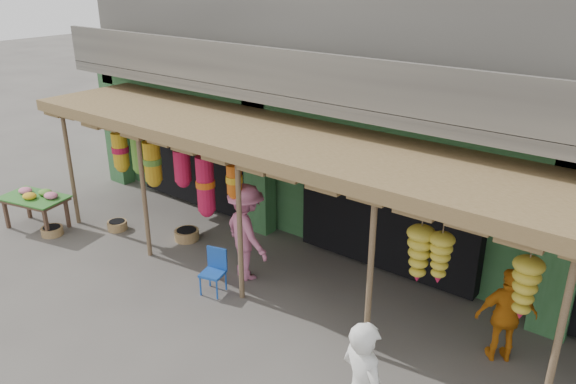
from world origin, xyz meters
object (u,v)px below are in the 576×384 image
Objects in this scene: blue_chair at (215,268)px; person_vendor at (506,316)px; person_shopper at (247,232)px; flower_table at (35,198)px.

person_vendor is (4.65, 1.25, 0.30)m from blue_chair.
person_vendor is 4.56m from person_shopper.
blue_chair is (4.93, 0.53, -0.24)m from flower_table.
person_vendor is at bearing -0.66° from blue_chair.
person_vendor is 0.82× the size of person_shopper.
person_shopper is at bearing 0.52° from flower_table.
person_shopper is (-4.52, -0.53, 0.17)m from person_vendor.
flower_table is at bearing 170.42° from blue_chair.
person_shopper is (0.13, 0.72, 0.47)m from blue_chair.
flower_table is at bearing -24.94° from person_vendor.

